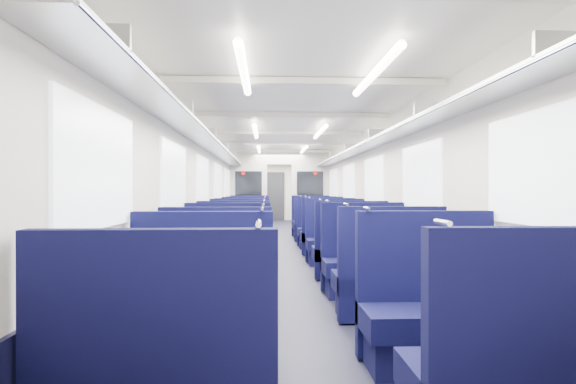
# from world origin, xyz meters

# --- Properties ---
(floor) EXTENTS (2.80, 18.00, 0.01)m
(floor) POSITION_xyz_m (0.00, 0.00, 0.00)
(floor) COLOR black
(floor) RESTS_ON ground
(ceiling) EXTENTS (2.80, 18.00, 0.01)m
(ceiling) POSITION_xyz_m (0.00, 0.00, 2.35)
(ceiling) COLOR white
(ceiling) RESTS_ON wall_left
(wall_left) EXTENTS (0.02, 18.00, 2.35)m
(wall_left) POSITION_xyz_m (-1.40, 0.00, 1.18)
(wall_left) COLOR beige
(wall_left) RESTS_ON floor
(dado_left) EXTENTS (0.03, 17.90, 0.70)m
(dado_left) POSITION_xyz_m (-1.39, 0.00, 0.35)
(dado_left) COLOR black
(dado_left) RESTS_ON floor
(wall_right) EXTENTS (0.02, 18.00, 2.35)m
(wall_right) POSITION_xyz_m (1.40, 0.00, 1.18)
(wall_right) COLOR beige
(wall_right) RESTS_ON floor
(dado_right) EXTENTS (0.03, 17.90, 0.70)m
(dado_right) POSITION_xyz_m (1.39, 0.00, 0.35)
(dado_right) COLOR black
(dado_right) RESTS_ON floor
(wall_far) EXTENTS (2.80, 0.02, 2.35)m
(wall_far) POSITION_xyz_m (0.00, 9.00, 1.18)
(wall_far) COLOR beige
(wall_far) RESTS_ON floor
(luggage_rack_left) EXTENTS (0.36, 17.40, 0.18)m
(luggage_rack_left) POSITION_xyz_m (-1.21, 0.00, 1.97)
(luggage_rack_left) COLOR #B2B5BA
(luggage_rack_left) RESTS_ON wall_left
(luggage_rack_right) EXTENTS (0.36, 17.40, 0.18)m
(luggage_rack_right) POSITION_xyz_m (1.21, 0.00, 1.97)
(luggage_rack_right) COLOR #B2B5BA
(luggage_rack_right) RESTS_ON wall_right
(windows) EXTENTS (2.78, 15.60, 0.75)m
(windows) POSITION_xyz_m (0.00, -0.46, 1.42)
(windows) COLOR white
(windows) RESTS_ON wall_left
(ceiling_fittings) EXTENTS (2.70, 16.06, 0.11)m
(ceiling_fittings) POSITION_xyz_m (0.00, -0.26, 2.29)
(ceiling_fittings) COLOR beige
(ceiling_fittings) RESTS_ON ceiling
(end_door) EXTENTS (0.75, 0.06, 2.00)m
(end_door) POSITION_xyz_m (0.00, 8.94, 1.00)
(end_door) COLOR black
(end_door) RESTS_ON floor
(bulkhead) EXTENTS (2.80, 0.10, 2.35)m
(bulkhead) POSITION_xyz_m (-0.00, 2.88, 1.23)
(bulkhead) COLOR beige
(bulkhead) RESTS_ON floor
(seat_2) EXTENTS (1.03, 0.57, 1.15)m
(seat_2) POSITION_xyz_m (-0.83, -7.09, 0.35)
(seat_2) COLOR #0B0C37
(seat_2) RESTS_ON floor
(seat_3) EXTENTS (1.03, 0.57, 1.15)m
(seat_3) POSITION_xyz_m (0.83, -7.08, 0.35)
(seat_3) COLOR #0B0C37
(seat_3) RESTS_ON floor
(seat_4) EXTENTS (1.03, 0.57, 1.15)m
(seat_4) POSITION_xyz_m (-0.83, -5.95, 0.35)
(seat_4) COLOR #0B0C37
(seat_4) RESTS_ON floor
(seat_5) EXTENTS (1.03, 0.57, 1.15)m
(seat_5) POSITION_xyz_m (0.83, -5.87, 0.35)
(seat_5) COLOR #0B0C37
(seat_5) RESTS_ON floor
(seat_6) EXTENTS (1.03, 0.57, 1.15)m
(seat_6) POSITION_xyz_m (-0.83, -4.90, 0.35)
(seat_6) COLOR #0B0C37
(seat_6) RESTS_ON floor
(seat_7) EXTENTS (1.03, 0.57, 1.15)m
(seat_7) POSITION_xyz_m (0.83, -4.79, 0.35)
(seat_7) COLOR #0B0C37
(seat_7) RESTS_ON floor
(seat_8) EXTENTS (1.03, 0.57, 1.15)m
(seat_8) POSITION_xyz_m (-0.83, -3.65, 0.35)
(seat_8) COLOR #0B0C37
(seat_8) RESTS_ON floor
(seat_9) EXTENTS (1.03, 0.57, 1.15)m
(seat_9) POSITION_xyz_m (0.83, -3.75, 0.35)
(seat_9) COLOR #0B0C37
(seat_9) RESTS_ON floor
(seat_10) EXTENTS (1.03, 0.57, 1.15)m
(seat_10) POSITION_xyz_m (-0.83, -2.41, 0.35)
(seat_10) COLOR #0B0C37
(seat_10) RESTS_ON floor
(seat_11) EXTENTS (1.03, 0.57, 1.15)m
(seat_11) POSITION_xyz_m (0.83, -2.45, 0.35)
(seat_11) COLOR #0B0C37
(seat_11) RESTS_ON floor
(seat_12) EXTENTS (1.03, 0.57, 1.15)m
(seat_12) POSITION_xyz_m (-0.83, -1.46, 0.35)
(seat_12) COLOR #0B0C37
(seat_12) RESTS_ON floor
(seat_13) EXTENTS (1.03, 0.57, 1.15)m
(seat_13) POSITION_xyz_m (0.83, -1.32, 0.35)
(seat_13) COLOR #0B0C37
(seat_13) RESTS_ON floor
(seat_14) EXTENTS (1.03, 0.57, 1.15)m
(seat_14) POSITION_xyz_m (-0.83, -0.33, 0.35)
(seat_14) COLOR #0B0C37
(seat_14) RESTS_ON floor
(seat_15) EXTENTS (1.03, 0.57, 1.15)m
(seat_15) POSITION_xyz_m (0.83, -0.22, 0.35)
(seat_15) COLOR #0B0C37
(seat_15) RESTS_ON floor
(seat_16) EXTENTS (1.03, 0.57, 1.15)m
(seat_16) POSITION_xyz_m (-0.83, 1.00, 0.35)
(seat_16) COLOR #0B0C37
(seat_16) RESTS_ON floor
(seat_17) EXTENTS (1.03, 0.57, 1.15)m
(seat_17) POSITION_xyz_m (0.83, 1.04, 0.35)
(seat_17) COLOR #0B0C37
(seat_17) RESTS_ON floor
(seat_18) EXTENTS (1.03, 0.57, 1.15)m
(seat_18) POSITION_xyz_m (-0.83, 2.18, 0.35)
(seat_18) COLOR #0B0C37
(seat_18) RESTS_ON floor
(seat_19) EXTENTS (1.03, 0.57, 1.15)m
(seat_19) POSITION_xyz_m (0.83, 2.05, 0.35)
(seat_19) COLOR #0B0C37
(seat_19) RESTS_ON floor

